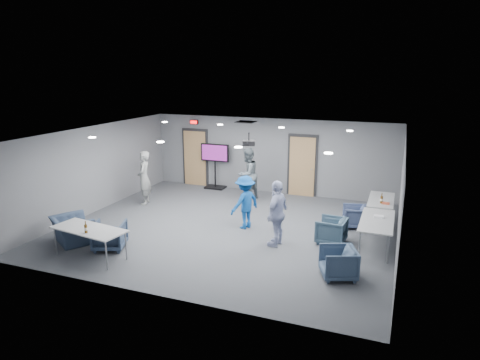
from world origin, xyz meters
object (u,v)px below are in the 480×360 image
(bottle_right, at_px, (381,200))
(person_a, at_px, (144,178))
(person_c, at_px, (277,213))
(chair_front_a, at_px, (110,235))
(chair_right_a, at_px, (355,216))
(bottle_front, at_px, (86,229))
(chair_right_c, at_px, (338,263))
(projector, at_px, (249,143))
(table_front_left, at_px, (89,230))
(person_b, at_px, (247,174))
(table_right_b, at_px, (377,222))
(tv_stand, at_px, (215,163))
(chair_front_b, at_px, (72,230))
(person_d, at_px, (245,202))
(table_right_a, at_px, (381,201))
(chair_right_b, at_px, (331,231))

(bottle_right, bearing_deg, person_a, -176.79)
(person_c, height_order, chair_front_a, person_c)
(chair_right_a, xyz_separation_m, bottle_front, (-5.54, -4.59, 0.52))
(person_a, height_order, person_c, person_a)
(person_c, bearing_deg, chair_front_a, -57.34)
(chair_right_c, bearing_deg, person_c, -147.42)
(person_a, distance_m, chair_right_c, 7.49)
(bottle_front, relative_size, projector, 0.70)
(chair_right_a, bearing_deg, table_front_left, -63.80)
(person_b, height_order, table_right_b, person_b)
(table_right_b, distance_m, tv_stand, 7.12)
(chair_front_b, height_order, bottle_right, bottle_right)
(person_b, relative_size, chair_right_a, 2.62)
(projector, bearing_deg, chair_right_a, 1.23)
(person_d, distance_m, table_right_a, 3.97)
(chair_front_b, bearing_deg, chair_right_c, -143.56)
(person_a, height_order, table_right_b, person_a)
(table_front_left, xyz_separation_m, projector, (2.77, 3.43, 1.72))
(person_a, relative_size, bottle_front, 6.34)
(person_b, distance_m, person_d, 2.76)
(table_front_left, bearing_deg, person_c, 38.60)
(person_c, height_order, bottle_front, person_c)
(person_a, height_order, projector, projector)
(person_c, xyz_separation_m, person_d, (-1.19, 0.88, -0.09))
(chair_right_a, bearing_deg, table_right_b, 15.07)
(person_c, relative_size, table_right_b, 0.89)
(chair_right_a, height_order, chair_front_a, chair_front_a)
(person_b, xyz_separation_m, person_d, (0.87, -2.61, -0.14))
(person_c, bearing_deg, chair_right_b, 125.80)
(person_a, xyz_separation_m, chair_front_b, (0.08, -3.51, -0.56))
(bottle_front, bearing_deg, chair_front_b, 144.94)
(table_right_b, height_order, bottle_front, bottle_front)
(person_a, xyz_separation_m, chair_right_a, (6.82, 0.23, -0.58))
(table_right_a, height_order, projector, projector)
(chair_right_b, bearing_deg, bottle_front, -53.22)
(person_a, bearing_deg, tv_stand, 130.18)
(person_a, relative_size, table_right_a, 1.06)
(chair_front_b, bearing_deg, person_a, -56.26)
(chair_right_a, bearing_deg, person_a, -99.32)
(person_a, bearing_deg, person_c, 48.50)
(chair_front_a, bearing_deg, bottle_front, 71.08)
(person_c, bearing_deg, bottle_front, -47.53)
(person_c, relative_size, chair_front_b, 1.65)
(chair_front_b, bearing_deg, table_front_left, -176.78)
(bottle_right, bearing_deg, chair_front_b, -152.03)
(chair_right_c, bearing_deg, projector, -151.04)
(person_a, relative_size, person_d, 1.18)
(person_d, xyz_separation_m, bottle_front, (-2.63, -3.42, 0.07))
(person_c, xyz_separation_m, projector, (-1.17, 1.13, 1.55))
(person_d, bearing_deg, chair_right_c, 80.33)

